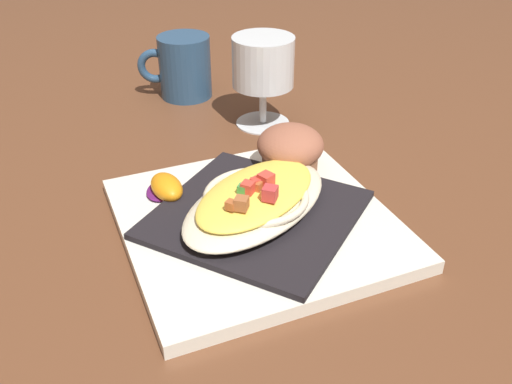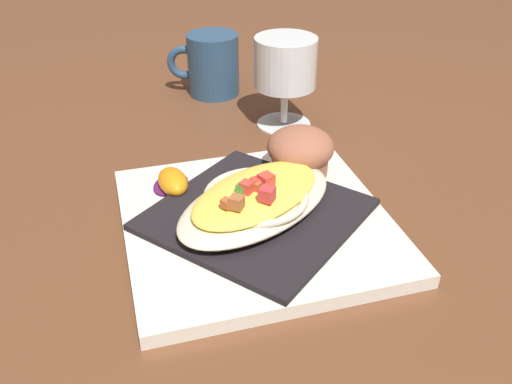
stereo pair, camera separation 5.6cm
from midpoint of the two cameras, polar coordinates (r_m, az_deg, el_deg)
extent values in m
plane|color=brown|center=(0.58, -2.74, -3.80)|extent=(2.60, 2.60, 0.00)
cube|color=white|center=(0.58, -2.76, -3.21)|extent=(0.31, 0.31, 0.01)
cube|color=black|center=(0.57, -2.79, -2.34)|extent=(0.26, 0.26, 0.01)
ellipsoid|color=beige|center=(0.56, -2.83, -1.15)|extent=(0.21, 0.20, 0.02)
torus|color=beige|center=(0.56, -2.85, -0.49)|extent=(0.15, 0.15, 0.01)
ellipsoid|color=#F6D44E|center=(0.56, -2.86, -0.24)|extent=(0.17, 0.17, 0.02)
cube|color=red|center=(0.55, -3.07, 0.69)|extent=(0.01, 0.01, 0.01)
cube|color=#D74134|center=(0.55, -1.88, 1.22)|extent=(0.02, 0.02, 0.01)
cube|color=#D5423B|center=(0.55, -2.61, 1.06)|extent=(0.01, 0.01, 0.01)
cube|color=#D74234|center=(0.54, -3.78, 0.35)|extent=(0.02, 0.02, 0.01)
cube|color=#B35B2D|center=(0.52, -5.62, -1.42)|extent=(0.01, 0.01, 0.01)
cube|color=green|center=(0.54, -4.32, 0.22)|extent=(0.01, 0.01, 0.01)
cube|color=#C93A3B|center=(0.53, -1.57, -0.22)|extent=(0.02, 0.02, 0.01)
cube|color=#A96035|center=(0.52, -4.56, -1.26)|extent=(0.02, 0.02, 0.01)
cube|color=#B1592D|center=(0.55, -2.49, 0.53)|extent=(0.01, 0.01, 0.01)
cylinder|color=#965F41|center=(0.65, 0.99, 3.07)|extent=(0.06, 0.06, 0.02)
ellipsoid|color=#9C5B43|center=(0.64, 1.01, 4.72)|extent=(0.08, 0.08, 0.04)
ellipsoid|color=#4C0F23|center=(0.63, 1.02, 5.51)|extent=(0.03, 0.03, 0.01)
ellipsoid|color=#561859|center=(0.62, -11.87, 0.17)|extent=(0.05, 0.06, 0.01)
ellipsoid|color=orange|center=(0.61, -11.63, 0.43)|extent=(0.05, 0.06, 0.02)
cylinder|color=navy|center=(0.88, -9.04, 12.38)|extent=(0.08, 0.08, 0.09)
torus|color=navy|center=(0.89, -12.02, 12.33)|extent=(0.05, 0.02, 0.05)
cylinder|color=#4C2D14|center=(0.89, -8.94, 11.24)|extent=(0.07, 0.07, 0.05)
cylinder|color=white|center=(0.80, -1.33, 7.03)|extent=(0.07, 0.07, 0.00)
cylinder|color=white|center=(0.78, -1.36, 8.91)|extent=(0.01, 0.01, 0.05)
cylinder|color=white|center=(0.76, -1.42, 13.01)|extent=(0.08, 0.08, 0.07)
cylinder|color=silver|center=(0.77, -1.40, 11.85)|extent=(0.07, 0.07, 0.03)
camera|label=1|loc=(0.03, -92.86, -1.83)|focal=39.51mm
camera|label=2|loc=(0.03, 87.14, 1.83)|focal=39.51mm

